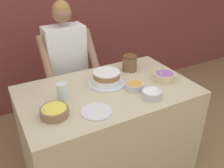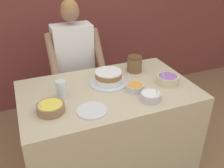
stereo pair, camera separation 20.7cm
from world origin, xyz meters
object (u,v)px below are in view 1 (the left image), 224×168
frosting_bowl_orange (134,86)px  ceramic_plate (96,112)px  cake (107,78)px  frosting_bowl_purple (164,76)px  drinking_glass (62,92)px  frosting_bowl_yellow (54,111)px  person_baker (67,63)px  stoneware_jar (130,63)px  frosting_bowl_white (152,94)px

frosting_bowl_orange → ceramic_plate: (-0.43, -0.16, -0.03)m
cake → frosting_bowl_orange: size_ratio=2.02×
frosting_bowl_purple → cake: bearing=157.5°
drinking_glass → frosting_bowl_yellow: bearing=-124.7°
frosting_bowl_purple → person_baker: bearing=128.8°
frosting_bowl_orange → drinking_glass: bearing=168.7°
person_baker → frosting_bowl_purple: 1.04m
drinking_glass → person_baker: bearing=68.5°
cake → drinking_glass: (-0.44, -0.09, 0.02)m
frosting_bowl_orange → cake: bearing=127.0°
person_baker → cake: bearing=-74.8°
stoneware_jar → cake: bearing=-157.3°
frosting_bowl_purple → ceramic_plate: 0.78m
frosting_bowl_yellow → frosting_bowl_white: frosting_bowl_yellow is taller
cake → frosting_bowl_white: frosting_bowl_white is taller
ceramic_plate → stoneware_jar: 0.78m
person_baker → frosting_bowl_white: size_ratio=9.82×
cake → ceramic_plate: size_ratio=1.47×
frosting_bowl_purple → frosting_bowl_white: bearing=-146.0°
drinking_glass → ceramic_plate: size_ratio=0.65×
cake → ceramic_plate: bearing=-126.9°
cake → frosting_bowl_orange: 0.26m
ceramic_plate → frosting_bowl_orange: bearing=20.0°
cake → frosting_bowl_yellow: 0.62m
person_baker → frosting_bowl_orange: (0.32, -0.82, 0.03)m
person_baker → frosting_bowl_purple: person_baker is taller
frosting_bowl_purple → stoneware_jar: 0.38m
frosting_bowl_white → frosting_bowl_purple: frosting_bowl_purple is taller
ceramic_plate → stoneware_jar: stoneware_jar is taller
frosting_bowl_purple → ceramic_plate: (-0.76, -0.16, -0.03)m
drinking_glass → ceramic_plate: bearing=-59.3°
frosting_bowl_white → frosting_bowl_purple: (0.28, 0.19, 0.01)m
person_baker → ceramic_plate: size_ratio=6.89×
frosting_bowl_yellow → frosting_bowl_orange: 0.72m
cake → stoneware_jar: size_ratio=2.18×
frosting_bowl_white → ceramic_plate: frosting_bowl_white is taller
cake → frosting_bowl_yellow: bearing=-154.9°
person_baker → stoneware_jar: size_ratio=10.18×
person_baker → drinking_glass: bearing=-111.5°
person_baker → frosting_bowl_purple: (0.65, -0.81, 0.04)m
frosting_bowl_yellow → stoneware_jar: (0.88, 0.40, 0.04)m
frosting_bowl_white → frosting_bowl_yellow: bearing=170.4°
frosting_bowl_white → stoneware_jar: (0.12, 0.52, 0.04)m
person_baker → cake: size_ratio=4.67×
frosting_bowl_purple → frosting_bowl_yellow: bearing=-176.7°
cake → drinking_glass: bearing=-168.5°
ceramic_plate → stoneware_jar: bearing=40.0°
frosting_bowl_orange → drinking_glass: size_ratio=1.12×
person_baker → frosting_bowl_white: person_baker is taller
cake → frosting_bowl_white: (0.21, -0.39, -0.02)m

